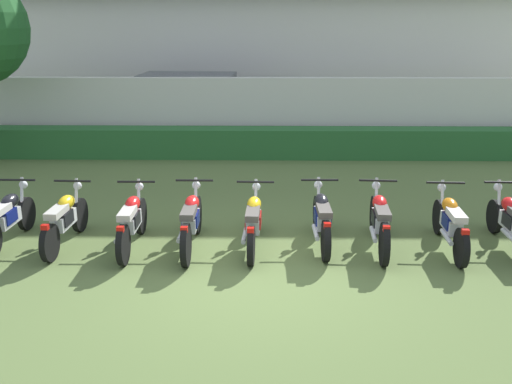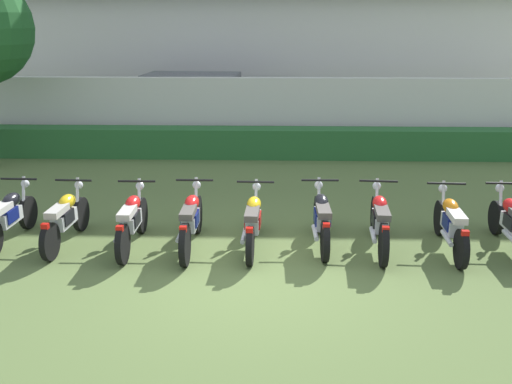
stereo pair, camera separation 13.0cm
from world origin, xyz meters
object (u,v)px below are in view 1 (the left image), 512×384
object	(u,v)px
motorcycle_in_row_5	(254,221)
motorcycle_in_row_8	(450,222)
motorcycle_in_row_7	(380,220)
motorcycle_in_row_3	(132,221)
motorcycle_in_row_2	(64,219)
motorcycle_in_row_4	(191,220)
motorcycle_in_row_6	(322,218)
motorcycle_in_row_1	(8,217)
parked_car	(193,107)
motorcycle_in_row_9	(511,221)

from	to	relation	value
motorcycle_in_row_5	motorcycle_in_row_8	xyz separation A→B (m)	(3.03, -0.02, 0.00)
motorcycle_in_row_7	motorcycle_in_row_8	size ratio (longest dim) A/B	1.01
motorcycle_in_row_3	motorcycle_in_row_5	size ratio (longest dim) A/B	0.99
motorcycle_in_row_2	motorcycle_in_row_4	distance (m)	2.00
motorcycle_in_row_5	motorcycle_in_row_6	size ratio (longest dim) A/B	1.03
motorcycle_in_row_7	motorcycle_in_row_1	bearing A→B (deg)	93.05
motorcycle_in_row_3	parked_car	bearing A→B (deg)	-0.04
motorcycle_in_row_1	motorcycle_in_row_8	world-z (taller)	motorcycle_in_row_8
motorcycle_in_row_1	motorcycle_in_row_5	bearing A→B (deg)	-90.19
parked_car	motorcycle_in_row_6	bearing A→B (deg)	-66.62
motorcycle_in_row_9	motorcycle_in_row_2	bearing A→B (deg)	91.80
motorcycle_in_row_5	motorcycle_in_row_7	bearing A→B (deg)	-87.61
motorcycle_in_row_1	motorcycle_in_row_4	bearing A→B (deg)	-91.47
motorcycle_in_row_8	motorcycle_in_row_9	size ratio (longest dim) A/B	1.01
motorcycle_in_row_1	motorcycle_in_row_2	xyz separation A→B (m)	(0.92, -0.07, 0.00)
motorcycle_in_row_4	motorcycle_in_row_9	size ratio (longest dim) A/B	1.04
motorcycle_in_row_2	motorcycle_in_row_3	bearing A→B (deg)	-92.08
motorcycle_in_row_7	motorcycle_in_row_6	bearing A→B (deg)	87.02
parked_car	motorcycle_in_row_9	xyz separation A→B (m)	(5.92, -8.50, -0.50)
parked_car	motorcycle_in_row_3	world-z (taller)	parked_car
motorcycle_in_row_6	motorcycle_in_row_3	bearing A→B (deg)	92.16
motorcycle_in_row_4	motorcycle_in_row_6	size ratio (longest dim) A/B	1.08
motorcycle_in_row_2	motorcycle_in_row_6	world-z (taller)	motorcycle_in_row_6
motorcycle_in_row_1	motorcycle_in_row_3	world-z (taller)	motorcycle_in_row_3
motorcycle_in_row_5	motorcycle_in_row_8	distance (m)	3.03
motorcycle_in_row_5	motorcycle_in_row_6	distance (m)	1.07
motorcycle_in_row_1	motorcycle_in_row_6	bearing A→B (deg)	-88.45
motorcycle_in_row_1	motorcycle_in_row_7	bearing A→B (deg)	-89.53
parked_car	motorcycle_in_row_7	world-z (taller)	parked_car
parked_car	motorcycle_in_row_5	world-z (taller)	parked_car
motorcycle_in_row_4	motorcycle_in_row_5	world-z (taller)	motorcycle_in_row_4
motorcycle_in_row_8	motorcycle_in_row_1	bearing A→B (deg)	91.83
motorcycle_in_row_9	motorcycle_in_row_1	bearing A→B (deg)	91.27
motorcycle_in_row_1	motorcycle_in_row_3	size ratio (longest dim) A/B	0.96
parked_car	motorcycle_in_row_2	world-z (taller)	parked_car
parked_car	motorcycle_in_row_1	world-z (taller)	parked_car
motorcycle_in_row_1	motorcycle_in_row_8	distance (m)	6.91
motorcycle_in_row_9	motorcycle_in_row_4	bearing A→B (deg)	92.78
motorcycle_in_row_3	motorcycle_in_row_9	xyz separation A→B (m)	(5.87, 0.08, -0.01)
motorcycle_in_row_4	motorcycle_in_row_5	distance (m)	0.96
motorcycle_in_row_7	motorcycle_in_row_5	bearing A→B (deg)	94.36
motorcycle_in_row_7	motorcycle_in_row_4	bearing A→B (deg)	95.00
motorcycle_in_row_3	motorcycle_in_row_4	size ratio (longest dim) A/B	0.95
motorcycle_in_row_2	motorcycle_in_row_7	size ratio (longest dim) A/B	0.94
parked_car	motorcycle_in_row_8	xyz separation A→B (m)	(4.96, -8.57, -0.50)
motorcycle_in_row_1	motorcycle_in_row_5	size ratio (longest dim) A/B	0.95
motorcycle_in_row_5	motorcycle_in_row_6	bearing A→B (deg)	-81.50
motorcycle_in_row_9	parked_car	bearing A→B (deg)	36.68
parked_car	motorcycle_in_row_3	bearing A→B (deg)	-85.83
motorcycle_in_row_2	motorcycle_in_row_8	world-z (taller)	motorcycle_in_row_8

